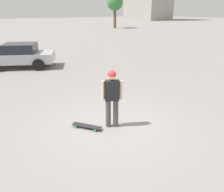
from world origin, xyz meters
The scene contains 5 objects.
ground_plane centered at (0.00, 0.00, 0.00)m, with size 220.00×220.00×0.00m, color gray.
person centered at (0.00, 0.00, 1.01)m, with size 0.38×0.52×1.73m.
skateboard centered at (0.32, 0.68, 0.07)m, with size 0.85×0.68×0.09m.
car_parked_near centered at (9.18, 0.41, 0.75)m, with size 3.49×4.43×1.43m.
tree_distant centered at (32.78, -23.33, 4.72)m, with size 3.08×3.08×6.36m.
Camera 1 is at (-4.75, 3.28, 3.22)m, focal length 35.00 mm.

